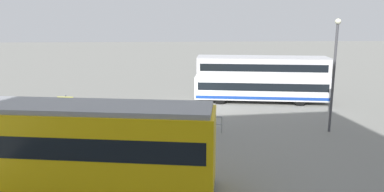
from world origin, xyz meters
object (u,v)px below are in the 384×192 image
object	(u,v)px
info_sign	(66,108)
street_lamp	(334,67)
pedestrian_near_railing	(143,115)
pedestrian_crossing	(195,117)
tram_yellow	(58,144)
double_decker_bus	(261,79)

from	to	relation	value
info_sign	street_lamp	size ratio (longest dim) A/B	0.35
pedestrian_near_railing	street_lamp	distance (m)	12.21
street_lamp	pedestrian_crossing	bearing A→B (deg)	-3.54
pedestrian_crossing	tram_yellow	bearing A→B (deg)	49.24
pedestrian_crossing	street_lamp	world-z (taller)	street_lamp
tram_yellow	info_sign	bearing A→B (deg)	-77.34
double_decker_bus	pedestrian_near_railing	size ratio (longest dim) A/B	6.42
double_decker_bus	info_sign	xyz separation A→B (m)	(14.04, 7.95, -0.30)
tram_yellow	street_lamp	bearing A→B (deg)	-155.44
pedestrian_near_railing	pedestrian_crossing	bearing A→B (deg)	174.72
tram_yellow	info_sign	distance (m)	7.37
info_sign	tram_yellow	bearing A→B (deg)	102.66
double_decker_bus	info_sign	size ratio (longest dim) A/B	4.58
tram_yellow	pedestrian_near_railing	bearing A→B (deg)	-111.45
double_decker_bus	info_sign	world-z (taller)	double_decker_bus
pedestrian_near_railing	pedestrian_crossing	distance (m)	3.31
tram_yellow	pedestrian_crossing	world-z (taller)	tram_yellow
double_decker_bus	pedestrian_crossing	size ratio (longest dim) A/B	7.05
pedestrian_near_railing	info_sign	size ratio (longest dim) A/B	0.71
pedestrian_crossing	info_sign	distance (m)	7.93
info_sign	street_lamp	xyz separation A→B (m)	(-16.39, 0.44, 2.40)
pedestrian_crossing	pedestrian_near_railing	bearing A→B (deg)	-5.28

